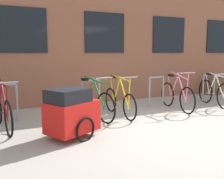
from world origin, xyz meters
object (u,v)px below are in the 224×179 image
at_px(bicycle_maroon, 3,110).
at_px(bicycle_green, 93,102).
at_px(bicycle_yellow, 119,101).
at_px(planter_box, 215,86).
at_px(bicycle_white, 215,92).
at_px(bicycle_pink, 177,95).
at_px(bike_trailer, 71,112).

height_order(bicycle_maroon, bicycle_green, bicycle_maroon).
xyz_separation_m(bicycle_yellow, bicycle_maroon, (-2.66, -0.04, 0.02)).
height_order(bicycle_maroon, planter_box, bicycle_maroon).
bearing_deg(bicycle_white, bicycle_pink, 177.48).
relative_size(bicycle_white, bike_trailer, 1.17).
xyz_separation_m(bicycle_yellow, bicycle_white, (3.06, -0.11, 0.03)).
height_order(bicycle_white, bicycle_green, bicycle_green).
bearing_deg(bicycle_green, bicycle_white, -2.04).
bearing_deg(bicycle_maroon, bicycle_green, 1.81).
distance_m(bicycle_yellow, bike_trailer, 1.93).
distance_m(bicycle_white, planter_box, 2.25).
xyz_separation_m(bicycle_pink, bike_trailer, (-3.27, -1.10, 0.09)).
relative_size(bicycle_yellow, bicycle_white, 1.00).
relative_size(bicycle_white, bicycle_pink, 0.97).
bearing_deg(bicycle_white, bike_trailer, -167.27).
bearing_deg(bike_trailer, bicycle_pink, 18.57).
height_order(bicycle_maroon, bike_trailer, bicycle_maroon).
distance_m(bicycle_maroon, bicycle_green, 1.97).
height_order(bicycle_pink, bike_trailer, bicycle_pink).
bearing_deg(bicycle_pink, bicycle_yellow, 178.31).
bearing_deg(bicycle_yellow, bicycle_maroon, -179.18).
xyz_separation_m(bicycle_yellow, bicycle_green, (-0.69, 0.02, 0.02)).
bearing_deg(planter_box, bicycle_white, -136.71).
xyz_separation_m(bicycle_yellow, bicycle_pink, (1.73, -0.05, 0.02)).
bearing_deg(bike_trailer, planter_box, 22.46).
bearing_deg(bicycle_green, bicycle_maroon, -178.19).
bearing_deg(bike_trailer, bicycle_white, 12.73).
bearing_deg(bicycle_white, bicycle_yellow, 177.95).
xyz_separation_m(bicycle_maroon, bike_trailer, (1.12, -1.11, 0.09)).
xyz_separation_m(bicycle_maroon, bicycle_green, (1.97, 0.06, -0.00)).
height_order(bicycle_pink, planter_box, bicycle_pink).
distance_m(bicycle_green, bike_trailer, 1.45).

